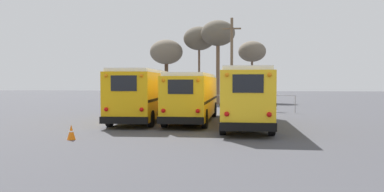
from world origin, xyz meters
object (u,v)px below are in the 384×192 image
at_px(bare_tree_3, 218,34).
at_px(traffic_cone, 71,132).
at_px(utility_pole, 232,61).
at_px(school_bus_2, 246,95).
at_px(bare_tree_2, 252,52).
at_px(bare_tree_0, 166,53).
at_px(bare_tree_1, 199,39).
at_px(school_bus_1, 193,95).
at_px(school_bus_0, 144,93).

distance_m(bare_tree_3, traffic_cone, 27.38).
bearing_deg(bare_tree_3, utility_pole, -68.92).
distance_m(school_bus_2, bare_tree_2, 25.76).
xyz_separation_m(school_bus_2, bare_tree_2, (1.06, 25.35, 4.44)).
bearing_deg(bare_tree_3, bare_tree_2, 56.28).
height_order(bare_tree_0, bare_tree_3, bare_tree_3).
xyz_separation_m(bare_tree_0, traffic_cone, (1.40, -27.49, -5.54)).
xyz_separation_m(school_bus_2, bare_tree_1, (-5.17, 22.26, 5.78)).
relative_size(school_bus_2, bare_tree_1, 1.21).
relative_size(school_bus_2, bare_tree_0, 1.47).
height_order(school_bus_1, bare_tree_3, bare_tree_3).
xyz_separation_m(bare_tree_1, bare_tree_2, (6.23, 3.10, -1.33)).
bearing_deg(traffic_cone, school_bus_0, 83.56).
relative_size(school_bus_1, school_bus_2, 0.87).
bearing_deg(bare_tree_3, school_bus_2, -81.87).
xyz_separation_m(bare_tree_2, bare_tree_3, (-3.85, -5.77, 1.50)).
xyz_separation_m(bare_tree_1, traffic_cone, (-2.28, -28.63, -7.20)).
distance_m(school_bus_2, traffic_cone, 9.91).
relative_size(school_bus_1, traffic_cone, 14.49).
distance_m(utility_pole, bare_tree_1, 8.48).
height_order(bare_tree_1, traffic_cone, bare_tree_1).
distance_m(school_bus_1, traffic_cone, 9.15).
bearing_deg(bare_tree_2, traffic_cone, -105.02).
bearing_deg(school_bus_0, traffic_cone, -96.44).
xyz_separation_m(school_bus_0, school_bus_2, (6.49, -2.13, 0.01)).
distance_m(utility_pole, bare_tree_3, 5.48).
xyz_separation_m(school_bus_1, bare_tree_1, (-1.92, 20.61, 5.89)).
bearing_deg(school_bus_0, utility_pole, 68.20).
relative_size(school_bus_0, school_bus_2, 0.96).
height_order(school_bus_1, bare_tree_2, bare_tree_2).
bearing_deg(traffic_cone, school_bus_1, 62.34).
xyz_separation_m(school_bus_0, bare_tree_3, (3.70, 17.45, 5.95)).
relative_size(bare_tree_0, bare_tree_1, 0.82).
xyz_separation_m(bare_tree_0, bare_tree_1, (3.69, 1.14, 1.66)).
bearing_deg(school_bus_0, bare_tree_2, 71.99).
height_order(school_bus_2, bare_tree_0, bare_tree_0).
bearing_deg(traffic_cone, bare_tree_2, 74.98).
distance_m(school_bus_0, traffic_cone, 8.68).
xyz_separation_m(school_bus_0, traffic_cone, (-0.96, -8.51, -1.41)).
distance_m(bare_tree_0, bare_tree_3, 6.51).
height_order(utility_pole, bare_tree_2, utility_pole).
bearing_deg(bare_tree_1, school_bus_1, -84.67).
xyz_separation_m(school_bus_1, school_bus_2, (3.25, -1.65, 0.12)).
bearing_deg(utility_pole, bare_tree_1, 120.16).
relative_size(school_bus_1, bare_tree_1, 1.05).
distance_m(utility_pole, traffic_cone, 23.05).
relative_size(school_bus_0, school_bus_1, 1.10).
bearing_deg(bare_tree_3, school_bus_0, -101.96).
xyz_separation_m(school_bus_1, utility_pole, (2.06, 13.75, 2.91)).
relative_size(school_bus_0, utility_pole, 1.19).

